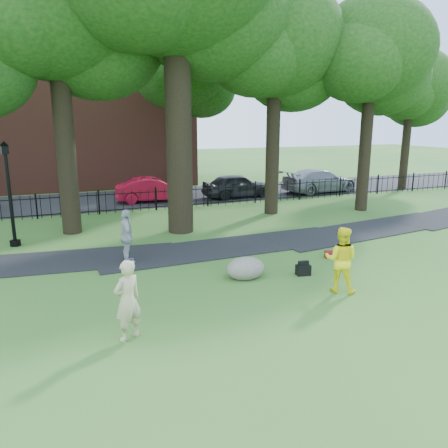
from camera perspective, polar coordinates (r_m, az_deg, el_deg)
name	(u,v)px	position (r m, az deg, el deg)	size (l,w,h in m)	color
ground	(245,285)	(13.16, 2.77, -8.02)	(120.00, 120.00, 0.00)	#2F5E21
footpath	(228,247)	(16.93, 0.50, -3.07)	(36.00, 2.60, 0.03)	black
street	(142,198)	(28.05, -10.64, 3.33)	(80.00, 7.00, 0.02)	black
iron_fence	(156,199)	(24.08, -8.90, 3.21)	(44.00, 0.04, 1.20)	black
brick_building	(63,103)	(35.21, -20.26, 14.58)	(18.00, 8.00, 12.00)	brown
tree_row	(179,41)	(20.61, -5.84, 22.71)	(26.82, 7.96, 12.42)	black
woman	(128,300)	(10.02, -12.48, -9.70)	(0.68, 0.44, 1.86)	tan
man	(341,260)	(12.85, 15.03, -4.52)	(0.93, 0.72, 1.90)	#FFF015
pedestrian	(127,237)	(15.18, -12.58, -1.66)	(1.10, 0.46, 1.88)	#AAA9AE
boulder	(246,267)	(13.67, 2.83, -5.59)	(1.23, 0.93, 0.72)	slate
lamppost	(10,196)	(18.60, -26.18, 3.32)	(0.40, 0.40, 4.05)	black
backpack	(303,270)	(14.17, 10.30, -5.93)	(0.44, 0.28, 0.33)	black
red_bag	(330,254)	(16.10, 13.70, -3.87)	(0.37, 0.23, 0.25)	maroon
red_sedan	(153,190)	(26.64, -9.25, 4.46)	(1.55, 4.44, 1.46)	#A30C26
grey_car	(237,186)	(27.73, 1.77, 5.03)	(1.79, 4.45, 1.52)	black
silver_car	(319,181)	(30.44, 12.36, 5.54)	(2.22, 5.45, 1.58)	gray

